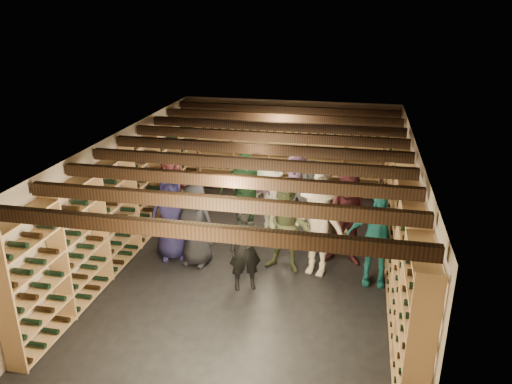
{
  "coord_description": "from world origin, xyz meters",
  "views": [
    {
      "loc": [
        1.73,
        -8.44,
        4.73
      ],
      "look_at": [
        -0.08,
        0.2,
        1.35
      ],
      "focal_mm": 35.0,
      "sensor_mm": 36.0,
      "label": 1
    }
  ],
  "objects_px": {
    "crate_loose": "(341,231)",
    "person_6": "(171,217)",
    "person_3": "(317,228)",
    "person_10": "(245,191)",
    "crate_stack_right": "(311,201)",
    "person_12": "(311,204)",
    "person_9": "(270,199)",
    "person_1": "(245,248)",
    "person_5": "(172,191)",
    "person_11": "(295,196)",
    "person_8": "(349,219)",
    "person_2": "(287,228)",
    "person_0": "(195,225)",
    "person_7": "(322,215)",
    "crate_stack_left": "(283,196)",
    "person_4": "(376,238)"
  },
  "relations": [
    {
      "from": "crate_stack_left",
      "to": "person_0",
      "type": "xyz_separation_m",
      "value": [
        -1.25,
        -2.75,
        0.39
      ]
    },
    {
      "from": "person_5",
      "to": "person_8",
      "type": "distance_m",
      "value": 3.99
    },
    {
      "from": "crate_stack_left",
      "to": "person_5",
      "type": "distance_m",
      "value": 2.63
    },
    {
      "from": "person_4",
      "to": "person_5",
      "type": "xyz_separation_m",
      "value": [
        -4.36,
        1.57,
        -0.05
      ]
    },
    {
      "from": "person_6",
      "to": "person_9",
      "type": "height_order",
      "value": "person_6"
    },
    {
      "from": "person_6",
      "to": "person_9",
      "type": "bearing_deg",
      "value": 20.02
    },
    {
      "from": "person_2",
      "to": "person_3",
      "type": "bearing_deg",
      "value": 9.7
    },
    {
      "from": "person_3",
      "to": "person_2",
      "type": "bearing_deg",
      "value": -163.4
    },
    {
      "from": "person_4",
      "to": "person_7",
      "type": "relative_size",
      "value": 0.98
    },
    {
      "from": "person_4",
      "to": "person_9",
      "type": "distance_m",
      "value": 2.75
    },
    {
      "from": "crate_stack_left",
      "to": "person_0",
      "type": "height_order",
      "value": "person_0"
    },
    {
      "from": "crate_loose",
      "to": "person_5",
      "type": "xyz_separation_m",
      "value": [
        -3.72,
        -0.29,
        0.75
      ]
    },
    {
      "from": "person_1",
      "to": "person_4",
      "type": "relative_size",
      "value": 0.88
    },
    {
      "from": "person_9",
      "to": "person_1",
      "type": "bearing_deg",
      "value": -79.75
    },
    {
      "from": "person_0",
      "to": "person_2",
      "type": "xyz_separation_m",
      "value": [
        1.73,
        0.1,
        0.06
      ]
    },
    {
      "from": "person_0",
      "to": "crate_loose",
      "type": "bearing_deg",
      "value": 43.74
    },
    {
      "from": "person_3",
      "to": "person_6",
      "type": "distance_m",
      "value": 2.8
    },
    {
      "from": "crate_loose",
      "to": "person_6",
      "type": "height_order",
      "value": "person_6"
    },
    {
      "from": "person_1",
      "to": "person_6",
      "type": "height_order",
      "value": "person_6"
    },
    {
      "from": "person_10",
      "to": "crate_stack_left",
      "type": "bearing_deg",
      "value": 36.79
    },
    {
      "from": "person_2",
      "to": "crate_stack_right",
      "type": "bearing_deg",
      "value": 97.56
    },
    {
      "from": "crate_stack_right",
      "to": "person_12",
      "type": "bearing_deg",
      "value": -84.97
    },
    {
      "from": "person_8",
      "to": "crate_stack_right",
      "type": "bearing_deg",
      "value": 117.03
    },
    {
      "from": "crate_stack_right",
      "to": "person_3",
      "type": "xyz_separation_m",
      "value": [
        0.4,
        -2.96,
        0.66
      ]
    },
    {
      "from": "crate_stack_left",
      "to": "person_12",
      "type": "distance_m",
      "value": 1.77
    },
    {
      "from": "person_11",
      "to": "person_7",
      "type": "bearing_deg",
      "value": -44.23
    },
    {
      "from": "person_2",
      "to": "person_7",
      "type": "bearing_deg",
      "value": 59.52
    },
    {
      "from": "person_12",
      "to": "crate_loose",
      "type": "bearing_deg",
      "value": 62.75
    },
    {
      "from": "person_5",
      "to": "person_3",
      "type": "bearing_deg",
      "value": -4.37
    },
    {
      "from": "person_0",
      "to": "person_6",
      "type": "bearing_deg",
      "value": 172.68
    },
    {
      "from": "crate_stack_right",
      "to": "person_10",
      "type": "bearing_deg",
      "value": -133.05
    },
    {
      "from": "person_4",
      "to": "person_7",
      "type": "height_order",
      "value": "person_7"
    },
    {
      "from": "person_5",
      "to": "person_1",
      "type": "bearing_deg",
      "value": -26.14
    },
    {
      "from": "person_4",
      "to": "person_12",
      "type": "xyz_separation_m",
      "value": [
        -1.27,
        1.26,
        0.03
      ]
    },
    {
      "from": "person_8",
      "to": "person_2",
      "type": "bearing_deg",
      "value": -149.56
    },
    {
      "from": "crate_stack_left",
      "to": "person_8",
      "type": "height_order",
      "value": "person_8"
    },
    {
      "from": "crate_loose",
      "to": "person_6",
      "type": "distance_m",
      "value": 3.69
    },
    {
      "from": "person_2",
      "to": "person_8",
      "type": "distance_m",
      "value": 1.21
    },
    {
      "from": "person_6",
      "to": "person_10",
      "type": "xyz_separation_m",
      "value": [
        1.1,
        1.5,
        0.06
      ]
    },
    {
      "from": "person_0",
      "to": "person_8",
      "type": "distance_m",
      "value": 2.89
    },
    {
      "from": "crate_loose",
      "to": "person_12",
      "type": "height_order",
      "value": "person_12"
    },
    {
      "from": "crate_stack_right",
      "to": "person_7",
      "type": "bearing_deg",
      "value": -79.65
    },
    {
      "from": "person_8",
      "to": "person_10",
      "type": "relative_size",
      "value": 1.01
    },
    {
      "from": "person_4",
      "to": "person_9",
      "type": "relative_size",
      "value": 1.13
    },
    {
      "from": "person_3",
      "to": "person_10",
      "type": "height_order",
      "value": "person_10"
    },
    {
      "from": "person_3",
      "to": "person_8",
      "type": "height_order",
      "value": "person_8"
    },
    {
      "from": "crate_loose",
      "to": "person_10",
      "type": "relative_size",
      "value": 0.27
    },
    {
      "from": "person_11",
      "to": "crate_loose",
      "type": "bearing_deg",
      "value": 21.29
    },
    {
      "from": "person_0",
      "to": "person_7",
      "type": "bearing_deg",
      "value": 27.41
    },
    {
      "from": "person_5",
      "to": "person_12",
      "type": "xyz_separation_m",
      "value": [
        3.09,
        -0.31,
        0.08
      ]
    }
  ]
}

